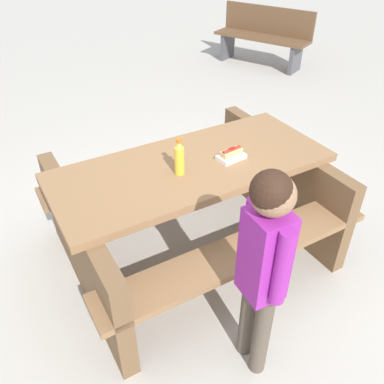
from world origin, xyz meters
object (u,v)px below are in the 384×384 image
at_px(picnic_table, 192,202).
at_px(park_bench_mid, 263,35).
at_px(soda_bottle, 179,158).
at_px(hotdog_tray, 231,155).
at_px(child_in_coat, 264,256).

bearing_deg(picnic_table, park_bench_mid, 36.50).
xyz_separation_m(picnic_table, park_bench_mid, (3.59, 2.65, 0.00)).
distance_m(soda_bottle, hotdog_tray, 0.38).
xyz_separation_m(soda_bottle, park_bench_mid, (3.72, 2.70, -0.41)).
height_order(soda_bottle, hotdog_tray, soda_bottle).
distance_m(picnic_table, park_bench_mid, 4.46).
height_order(picnic_table, park_bench_mid, park_bench_mid).
height_order(picnic_table, hotdog_tray, hotdog_tray).
xyz_separation_m(child_in_coat, park_bench_mid, (3.89, 3.55, -0.35)).
distance_m(picnic_table, child_in_coat, 1.01).
xyz_separation_m(hotdog_tray, park_bench_mid, (3.35, 2.77, -0.33)).
bearing_deg(child_in_coat, soda_bottle, 78.77).
bearing_deg(park_bench_mid, hotdog_tray, -140.44).
relative_size(soda_bottle, hotdog_tray, 1.29).
distance_m(hotdog_tray, park_bench_mid, 4.36).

